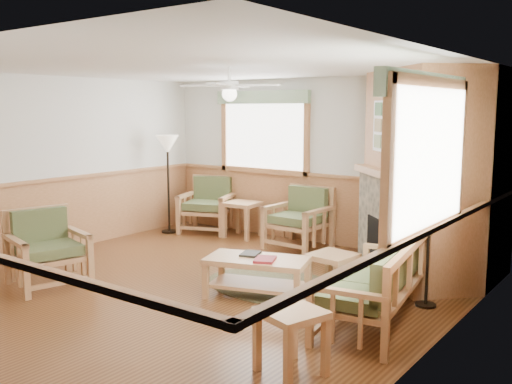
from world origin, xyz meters
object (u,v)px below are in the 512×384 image
Objects in this scene: armchair_back_left at (208,205)px; armchair_back_right at (298,218)px; sofa at (375,282)px; end_table_sofa at (291,342)px; coffee_table at (257,277)px; floor_lamp_left at (168,184)px; footstool at (332,271)px; end_table_chairs at (242,220)px; armchair_left at (48,249)px; floor_lamp_right at (428,242)px.

armchair_back_right is at bearing -22.69° from armchair_back_left.
sofa reaches higher than end_table_sofa.
floor_lamp_left reaches higher than coffee_table.
armchair_back_left reaches higher than footstool.
armchair_back_left is at bearing 154.96° from footstool.
footstool is 0.29× the size of floor_lamp_left.
footstool is at bearing -31.26° from end_table_chairs.
armchair_back_right is 3.83m from armchair_left.
armchair_back_right is 1.20m from end_table_chairs.
armchair_back_right is 2.54m from floor_lamp_left.
coffee_table is (2.36, 1.20, -0.24)m from armchair_left.
footstool is at bearing -44.53° from armchair_back_right.
coffee_table is at bearing -125.08° from footstool.
armchair_left reaches higher than sofa.
sofa is at bearing -14.77° from coffee_table.
footstool is at bearing -40.70° from armchair_left.
floor_lamp_right reaches higher than sofa.
footstool is at bearing 110.52° from end_table_sofa.
end_table_sofa is (1.39, -1.41, 0.04)m from coffee_table.
end_table_sofa is (3.49, -3.83, -0.03)m from end_table_chairs.
floor_lamp_right is at bearing 81.93° from end_table_sofa.
floor_lamp_right is at bearing -11.70° from floor_lamp_left.
armchair_back_left is at bearing 179.68° from armchair_back_right.
end_table_sofa is 5.86m from floor_lamp_left.
armchair_back_left reaches higher than armchair_back_right.
floor_lamp_left is (-1.02, 3.13, 0.40)m from armchair_left.
floor_lamp_right is (0.27, 0.79, 0.31)m from sofa.
armchair_back_left is 5.75m from end_table_sofa.
coffee_table is (-1.45, -0.08, -0.20)m from sofa.
armchair_back_left is 3.77m from coffee_table.
floor_lamp_left is (-4.83, 1.85, 0.44)m from sofa.
floor_lamp_left is at bearing -159.42° from end_table_chairs.
armchair_left is at bearing -171.25° from coffee_table.
armchair_back_left is 1.98m from armchair_back_right.
armchair_back_right is (-2.35, 2.26, 0.05)m from sofa.
armchair_back_right is 4.41m from end_table_sofa.
end_table_sofa is 2.36m from floor_lamp_right.
end_table_chairs is 1.10× the size of end_table_sofa.
sofa is at bearing -42.00° from armchair_back_right.
floor_lamp_left is at bearing 33.00° from armchair_left.
footstool is (-0.83, 2.22, -0.06)m from end_table_sofa.
floor_lamp_left reaches higher than armchair_left.
end_table_chairs is (0.27, 3.61, -0.17)m from armchair_left.
sofa is 4.24m from end_table_chairs.
armchair_back_left reaches higher than coffee_table.
footstool is 4.16m from floor_lamp_left.
floor_lamp_left reaches higher than footstool.
armchair_left is 1.71× the size of end_table_sofa.
end_table_chairs is (0.80, 0.00, -0.18)m from armchair_back_left.
footstool is (-0.88, 0.72, -0.21)m from sofa.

